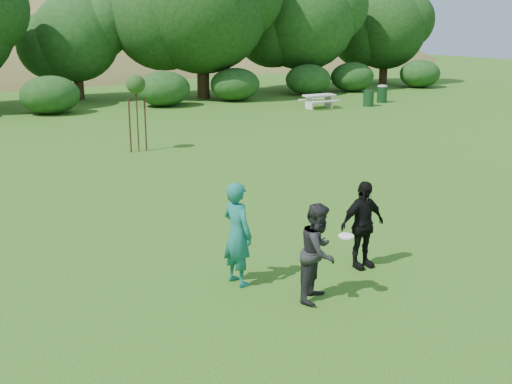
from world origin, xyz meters
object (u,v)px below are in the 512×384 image
Objects in this scene: player_grey at (319,252)px; sapling at (136,86)px; player_teal at (237,234)px; picnic_table at (319,99)px; trash_can_near at (369,98)px; player_black at (362,225)px; trash_can_lidded at (382,93)px.

player_grey is 0.61× the size of sapling.
picnic_table is (15.17, 19.59, -0.46)m from player_teal.
trash_can_near reaches higher than picnic_table.
player_black is 13.39m from sapling.
trash_can_lidded is at bearing 10.68° from player_grey.
sapling reaches higher than player_grey.
player_teal is 2.17× the size of trash_can_near.
player_teal is at bearing -100.77° from sapling.
player_grey is (0.92, -1.29, -0.10)m from player_teal.
trash_can_near is (15.60, 19.42, -0.43)m from player_black.
player_teal is 1.08× the size of picnic_table.
player_black is 0.98× the size of picnic_table.
player_grey is at bearing -131.80° from trash_can_lidded.
trash_can_near is 2.05m from trash_can_lidded.
player_grey is at bearing -130.34° from trash_can_near.
player_black is 23.70m from picnic_table.
player_teal reaches higher than player_grey.
picnic_table is (12.64, 20.04, -0.36)m from player_black.
trash_can_lidded is at bearing 28.89° from trash_can_near.
player_teal is 28.19m from trash_can_lidded.
trash_can_near is 0.86× the size of trash_can_lidded.
sapling is 2.71× the size of trash_can_lidded.
player_teal is 0.68× the size of sapling.
picnic_table is at bearing -175.60° from trash_can_lidded.
sapling reaches higher than trash_can_near.
player_black is at bearing -9.94° from player_grey.
sapling is at bearing -21.00° from player_teal.
player_teal is at bearing -127.75° from picnic_table.
player_teal is 1.11× the size of player_grey.
sapling is at bearing 46.32° from player_grey.
player_black is at bearing -122.24° from picnic_table.
sapling reaches higher than trash_can_lidded.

